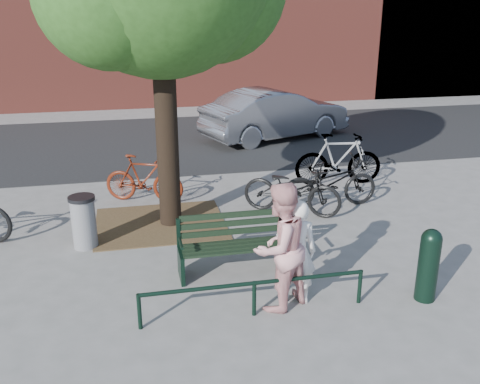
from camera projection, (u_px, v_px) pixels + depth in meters
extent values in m
plane|color=gray|center=(236.00, 273.00, 8.26)|extent=(90.00, 90.00, 0.00)
cube|color=brown|center=(160.00, 223.00, 10.09)|extent=(2.40, 2.00, 0.02)
cube|color=black|center=(179.00, 141.00, 16.09)|extent=(40.00, 7.00, 0.01)
cube|color=black|center=(181.00, 265.00, 8.02)|extent=(0.06, 0.52, 0.45)
cube|color=black|center=(178.00, 232.00, 8.08)|extent=(0.06, 0.06, 0.44)
cylinder|color=black|center=(181.00, 244.00, 7.79)|extent=(0.04, 0.36, 0.04)
cube|color=black|center=(288.00, 255.00, 8.35)|extent=(0.06, 0.52, 0.45)
cube|color=black|center=(285.00, 223.00, 8.42)|extent=(0.06, 0.06, 0.44)
cylinder|color=black|center=(291.00, 234.00, 8.13)|extent=(0.04, 0.36, 0.04)
cube|color=black|center=(236.00, 247.00, 8.11)|extent=(1.64, 0.46, 0.04)
cube|color=black|center=(233.00, 223.00, 8.23)|extent=(1.64, 0.03, 0.47)
cylinder|color=black|center=(139.00, 311.00, 6.78)|extent=(0.06, 0.06, 0.50)
cylinder|color=black|center=(254.00, 299.00, 7.07)|extent=(0.06, 0.06, 0.50)
cylinder|color=black|center=(360.00, 287.00, 7.37)|extent=(0.06, 0.06, 0.50)
cylinder|color=black|center=(254.00, 283.00, 7.00)|extent=(3.00, 0.06, 0.06)
cylinder|color=black|center=(166.00, 125.00, 9.49)|extent=(0.40, 0.40, 3.80)
imported|color=white|center=(296.00, 252.00, 7.25)|extent=(0.62, 0.49, 1.51)
imported|color=#D89695|center=(280.00, 247.00, 7.07)|extent=(1.09, 1.02, 1.79)
cylinder|color=black|center=(428.00, 270.00, 7.39)|extent=(0.29, 0.29, 0.92)
sphere|color=black|center=(432.00, 239.00, 7.24)|extent=(0.29, 0.29, 0.29)
cylinder|color=gray|center=(84.00, 224.00, 9.02)|extent=(0.41, 0.41, 0.85)
cylinder|color=black|center=(81.00, 198.00, 8.86)|extent=(0.45, 0.45, 0.06)
imported|color=#531A0B|center=(144.00, 179.00, 11.06)|extent=(1.73, 1.07, 1.01)
imported|color=black|center=(292.00, 189.00, 10.43)|extent=(2.03, 1.61, 1.03)
imported|color=gray|center=(338.00, 159.00, 12.10)|extent=(2.04, 0.79, 1.19)
imported|color=black|center=(330.00, 182.00, 10.79)|extent=(1.98, 0.69, 1.04)
imported|color=gray|center=(276.00, 114.00, 16.18)|extent=(4.86, 3.10, 1.51)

